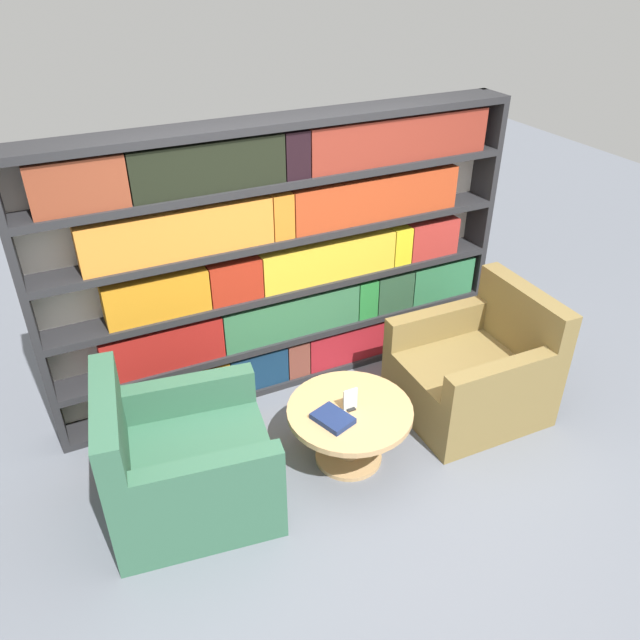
# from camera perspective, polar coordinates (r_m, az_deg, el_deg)

# --- Properties ---
(ground_plane) EXTENTS (14.00, 14.00, 0.00)m
(ground_plane) POSITION_cam_1_polar(r_m,az_deg,el_deg) (4.13, 4.49, -14.84)
(ground_plane) COLOR slate
(bookshelf) EXTENTS (3.44, 0.30, 2.02)m
(bookshelf) POSITION_cam_1_polar(r_m,az_deg,el_deg) (4.49, -2.90, 5.42)
(bookshelf) COLOR silver
(bookshelf) RESTS_ON ground_plane
(armchair_left) EXTENTS (1.06, 0.99, 0.91)m
(armchair_left) POSITION_cam_1_polar(r_m,az_deg,el_deg) (3.89, -12.36, -12.93)
(armchair_left) COLOR #336047
(armchair_left) RESTS_ON ground_plane
(armchair_right) EXTENTS (0.97, 0.89, 0.91)m
(armchair_right) POSITION_cam_1_polar(r_m,az_deg,el_deg) (4.64, 13.96, -4.73)
(armchair_right) COLOR olive
(armchair_right) RESTS_ON ground_plane
(coffee_table) EXTENTS (0.81, 0.81, 0.42)m
(coffee_table) POSITION_cam_1_polar(r_m,az_deg,el_deg) (4.09, 2.69, -9.40)
(coffee_table) COLOR tan
(coffee_table) RESTS_ON ground_plane
(table_sign) EXTENTS (0.10, 0.06, 0.15)m
(table_sign) POSITION_cam_1_polar(r_m,az_deg,el_deg) (3.97, 2.75, -7.39)
(table_sign) COLOR black
(table_sign) RESTS_ON coffee_table
(stray_book) EXTENTS (0.24, 0.28, 0.04)m
(stray_book) POSITION_cam_1_polar(r_m,az_deg,el_deg) (3.91, 1.18, -8.99)
(stray_book) COLOR navy
(stray_book) RESTS_ON coffee_table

